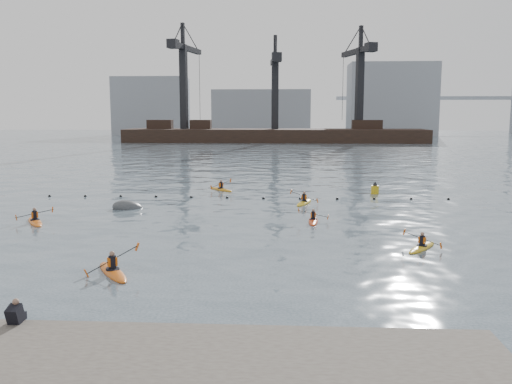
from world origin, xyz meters
The scene contains 12 objects.
ground centered at (0.00, 0.00, 0.00)m, with size 400.00×400.00×0.00m, color #35434D.
float_line centered at (-0.50, 22.53, 0.03)m, with size 33.24×0.73×0.24m.
barge_pier centered at (-0.22, 110.00, 1.89)m, with size 72.00×19.30×29.50m.
skyline centered at (2.23, 150.27, 9.25)m, with size 141.00×28.00×22.00m.
kayaker_0 centered at (-4.71, 1.20, 0.11)m, with size 2.51×3.36×1.37m.
kayaker_1 centered at (9.90, 6.39, 0.09)m, with size 2.26×2.88×1.03m.
kayaker_2 centered at (-13.21, 11.81, 0.11)m, with size 2.44×3.26×1.10m.
kayaker_3 centered at (4.25, 20.26, 0.10)m, with size 2.21×3.37×1.18m.
kayaker_4 centered at (4.61, 13.15, 0.09)m, with size 2.00×2.99×0.98m.
kayaker_5 centered at (-3.07, 27.12, 0.10)m, with size 2.71×2.95×1.11m.
mooring_buoy centered at (-8.78, 17.31, 0.00)m, with size 2.30×1.36×1.15m, color #414346.
nav_buoy centered at (10.55, 25.59, 0.37)m, with size 0.68×0.68×1.23m.
Camera 1 is at (2.85, -21.36, 6.96)m, focal length 38.00 mm.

